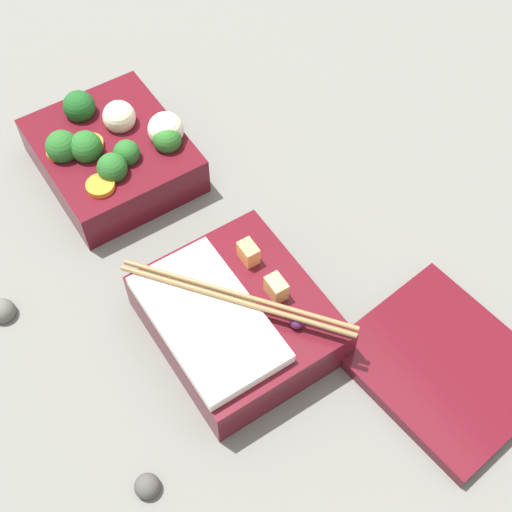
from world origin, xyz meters
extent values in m
plane|color=slate|center=(0.00, 0.00, 0.00)|extent=(3.00, 3.00, 0.00)
cube|color=#510F19|center=(-0.13, 0.01, 0.02)|extent=(0.17, 0.15, 0.05)
sphere|color=#19511E|center=(-0.18, 0.00, 0.06)|extent=(0.04, 0.04, 0.04)
sphere|color=#236023|center=(-0.14, -0.04, 0.06)|extent=(0.04, 0.04, 0.04)
sphere|color=#236023|center=(-0.12, -0.02, 0.06)|extent=(0.04, 0.04, 0.04)
sphere|color=#236023|center=(-0.09, 0.01, 0.06)|extent=(0.03, 0.03, 0.03)
sphere|color=#236023|center=(-0.08, -0.01, 0.06)|extent=(0.03, 0.03, 0.03)
sphere|color=#2D7028|center=(-0.09, 0.06, 0.06)|extent=(0.03, 0.03, 0.03)
cylinder|color=orange|center=(-0.13, -0.01, 0.05)|extent=(0.04, 0.04, 0.01)
cylinder|color=orange|center=(-0.07, -0.03, 0.05)|extent=(0.03, 0.03, 0.01)
cylinder|color=orange|center=(-0.14, 0.03, 0.05)|extent=(0.03, 0.03, 0.01)
cylinder|color=orange|center=(-0.14, -0.05, 0.05)|extent=(0.03, 0.03, 0.01)
sphere|color=beige|center=(-0.14, 0.03, 0.06)|extent=(0.04, 0.04, 0.04)
sphere|color=beige|center=(-0.10, 0.06, 0.06)|extent=(0.04, 0.04, 0.04)
cube|color=#510F19|center=(0.13, 0.01, 0.02)|extent=(0.17, 0.15, 0.05)
cube|color=white|center=(0.13, -0.02, 0.05)|extent=(0.15, 0.09, 0.01)
cube|color=#F4A356|center=(0.09, 0.05, 0.06)|extent=(0.02, 0.01, 0.02)
cube|color=#EAB266|center=(0.14, 0.05, 0.06)|extent=(0.02, 0.02, 0.02)
sphere|color=#4C1E4C|center=(0.18, 0.05, 0.05)|extent=(0.01, 0.01, 0.01)
cylinder|color=olive|center=(0.13, 0.01, 0.06)|extent=(0.18, 0.14, 0.01)
cylinder|color=olive|center=(0.13, 0.02, 0.06)|extent=(0.18, 0.14, 0.01)
cube|color=#510F19|center=(0.27, 0.15, 0.01)|extent=(0.19, 0.17, 0.02)
sphere|color=#595651|center=(-0.02, -0.17, 0.01)|extent=(0.03, 0.03, 0.03)
sphere|color=#474442|center=(0.22, -0.13, 0.01)|extent=(0.02, 0.02, 0.02)
camera|label=1|loc=(0.42, -0.16, 0.62)|focal=50.00mm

